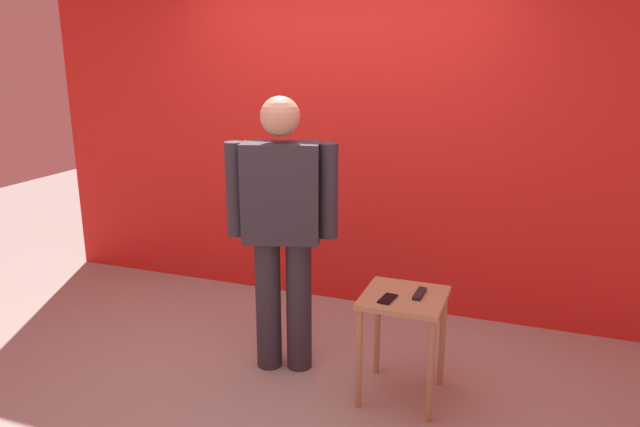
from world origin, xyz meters
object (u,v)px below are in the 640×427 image
object	(u,v)px
side_table	(403,315)
cell_phone	(388,299)
tv_remote	(419,294)
standing_person	(282,223)

from	to	relation	value
side_table	cell_phone	xyz separation A→B (m)	(-0.07, -0.09, 0.13)
tv_remote	cell_phone	bearing A→B (deg)	-139.57
cell_phone	tv_remote	size ratio (longest dim) A/B	0.85
standing_person	tv_remote	size ratio (longest dim) A/B	10.11
side_table	cell_phone	distance (m)	0.17
standing_person	tv_remote	world-z (taller)	standing_person
standing_person	cell_phone	bearing A→B (deg)	-13.90
side_table	tv_remote	world-z (taller)	tv_remote
cell_phone	tv_remote	distance (m)	0.20
standing_person	cell_phone	distance (m)	0.80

